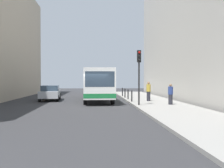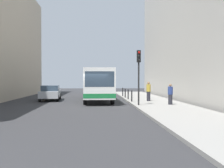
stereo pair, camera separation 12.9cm
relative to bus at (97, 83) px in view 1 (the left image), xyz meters
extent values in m
plane|color=#2D2D30|center=(-0.46, -4.81, -1.73)|extent=(80.00, 80.00, 0.00)
cube|color=gray|center=(4.94, -4.81, -1.65)|extent=(4.40, 40.00, 0.15)
cube|color=#BCB7AD|center=(11.04, -0.81, 6.83)|extent=(7.00, 32.00, 17.11)
cube|color=white|center=(0.00, -0.11, 0.02)|extent=(2.83, 11.07, 2.50)
cube|color=#197238|center=(0.00, -0.11, -0.93)|extent=(2.85, 11.09, 0.36)
cube|color=#2D3D4C|center=(0.17, -5.58, 0.37)|extent=(2.26, 0.13, 1.20)
cube|color=#2D3D4C|center=(-0.01, 0.39, 0.37)|extent=(2.80, 9.47, 1.00)
cylinder|color=black|center=(1.25, -3.97, -1.23)|extent=(0.31, 1.01, 1.00)
cylinder|color=black|center=(-1.01, -4.04, -1.23)|extent=(0.31, 1.01, 1.00)
cylinder|color=black|center=(1.01, 3.83, -1.23)|extent=(0.31, 1.01, 1.00)
cylinder|color=black|center=(-1.24, 3.76, -1.23)|extent=(0.31, 1.01, 1.00)
cube|color=#A5A8AD|center=(-4.60, 0.43, -1.09)|extent=(2.13, 4.52, 0.64)
cube|color=#2D3D4C|center=(-4.61, 0.58, -0.51)|extent=(1.78, 2.58, 0.52)
cylinder|color=black|center=(-3.67, -1.00, -1.41)|extent=(0.27, 0.65, 0.64)
cylinder|color=black|center=(-5.30, -1.13, -1.41)|extent=(0.27, 0.65, 0.64)
cylinder|color=black|center=(-3.90, 1.99, -1.41)|extent=(0.27, 0.65, 0.64)
cylinder|color=black|center=(-5.53, 1.86, -1.41)|extent=(0.27, 0.65, 0.64)
cylinder|color=black|center=(3.09, -6.19, 0.02)|extent=(0.12, 0.12, 3.20)
cube|color=black|center=(3.09, -6.19, 2.07)|extent=(0.28, 0.24, 0.90)
sphere|color=red|center=(3.09, -6.32, 2.35)|extent=(0.16, 0.16, 0.16)
sphere|color=black|center=(3.09, -6.32, 2.07)|extent=(0.16, 0.16, 0.16)
sphere|color=black|center=(3.09, -6.32, 1.79)|extent=(0.16, 0.16, 0.16)
cylinder|color=black|center=(2.99, -3.15, -1.10)|extent=(0.11, 0.11, 0.95)
cylinder|color=black|center=(2.99, -0.62, -1.10)|extent=(0.11, 0.11, 0.95)
cylinder|color=black|center=(2.99, 1.91, -1.10)|extent=(0.11, 0.11, 0.95)
cylinder|color=black|center=(2.99, 4.44, -1.10)|extent=(0.11, 0.11, 0.95)
cylinder|color=#26262D|center=(5.57, -5.97, -1.19)|extent=(0.32, 0.32, 0.78)
cylinder|color=navy|center=(5.57, -5.97, -0.50)|extent=(0.38, 0.38, 0.60)
sphere|color=#8C6647|center=(5.57, -5.97, -0.09)|extent=(0.21, 0.21, 0.21)
cylinder|color=#26262D|center=(4.57, -2.61, -1.15)|extent=(0.32, 0.32, 0.84)
cylinder|color=gold|center=(4.57, -2.61, -0.41)|extent=(0.38, 0.38, 0.65)
sphere|color=#8C6647|center=(4.57, -2.61, 0.03)|extent=(0.23, 0.23, 0.23)
camera|label=1|loc=(-0.25, -25.59, 0.35)|focal=41.93mm
camera|label=2|loc=(-0.12, -25.60, 0.35)|focal=41.93mm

